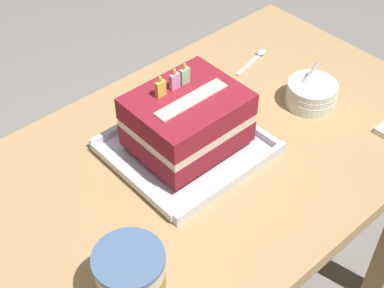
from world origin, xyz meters
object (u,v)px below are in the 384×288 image
(birthday_cake, at_px, (185,121))
(ice_cream_tub, at_px, (131,278))
(bowl_stack, at_px, (311,94))
(serving_spoon_near_tray, at_px, (257,56))
(foil_tray, at_px, (186,148))

(birthday_cake, relative_size, ice_cream_tub, 1.90)
(birthday_cake, height_order, bowl_stack, birthday_cake)
(serving_spoon_near_tray, bearing_deg, foil_tray, -159.53)
(birthday_cake, relative_size, bowl_stack, 1.86)
(serving_spoon_near_tray, bearing_deg, birthday_cake, -159.55)
(ice_cream_tub, bearing_deg, birthday_cake, 34.60)
(foil_tray, bearing_deg, bowl_stack, -12.71)
(birthday_cake, bearing_deg, foil_tray, -90.00)
(foil_tray, xyz_separation_m, serving_spoon_near_tray, (0.35, 0.13, -0.00))
(birthday_cake, distance_m, ice_cream_tub, 0.35)
(foil_tray, relative_size, serving_spoon_near_tray, 2.31)
(foil_tray, height_order, birthday_cake, birthday_cake)
(foil_tray, distance_m, serving_spoon_near_tray, 0.38)
(foil_tray, height_order, bowl_stack, bowl_stack)
(foil_tray, xyz_separation_m, birthday_cake, (0.00, 0.00, 0.08))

